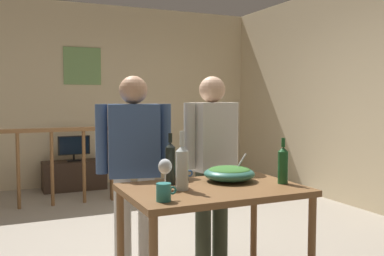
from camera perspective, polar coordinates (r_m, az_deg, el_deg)
name	(u,v)px	position (r m, az deg, el deg)	size (l,w,h in m)	color
ground_plane	(173,247)	(4.09, -2.57, -15.36)	(8.44, 8.44, 0.00)	#9E9384
back_wall	(96,95)	(6.98, -12.54, 4.29)	(5.30, 0.10, 2.81)	beige
side_wall_right	(328,94)	(6.12, 17.53, 4.25)	(0.10, 4.87, 2.81)	beige
framed_picture	(82,66)	(6.90, -14.26, 7.93)	(0.56, 0.03, 0.57)	#729C59
stair_railing	(51,157)	(5.69, -18.07, -3.68)	(2.46, 0.10, 1.03)	brown
tv_console	(74,175)	(6.67, -15.28, -6.03)	(0.90, 0.40, 0.42)	#38281E
flat_screen_tv	(74,146)	(6.57, -15.30, -2.33)	(0.45, 0.12, 0.38)	black
serving_table	(213,201)	(2.84, 2.81, -9.53)	(1.13, 0.76, 0.78)	brown
salad_bowl	(229,173)	(3.02, 4.95, -5.91)	(0.35, 0.35, 0.19)	#337060
wine_glass	(165,168)	(2.73, -3.58, -5.24)	(0.09, 0.09, 0.19)	silver
wine_bottle_green	(283,164)	(2.97, 11.91, -4.73)	(0.07, 0.07, 0.31)	#1E5628
wine_bottle_clear	(182,166)	(2.70, -1.31, -5.10)	(0.08, 0.08, 0.37)	silver
wine_bottle_dark	(170,163)	(2.88, -2.87, -4.60)	(0.07, 0.07, 0.34)	black
mug_teal	(164,192)	(2.44, -3.73, -8.44)	(0.12, 0.08, 0.10)	teal
mug_blue	(184,174)	(3.02, -1.08, -6.14)	(0.11, 0.07, 0.09)	#3866B2
person_standing_left	(134,160)	(3.30, -7.65, -4.21)	(0.56, 0.29, 1.52)	beige
person_standing_right	(212,155)	(3.54, 2.65, -3.59)	(0.53, 0.29, 1.53)	#2D3323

